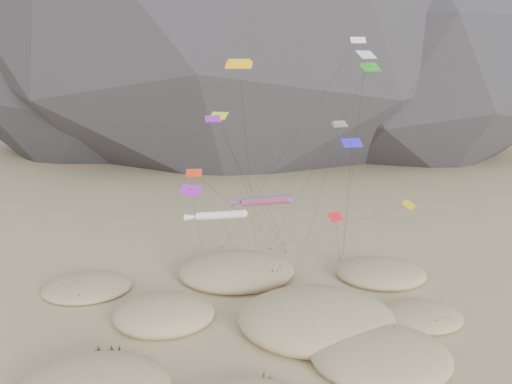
# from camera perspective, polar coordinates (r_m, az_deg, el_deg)

# --- Properties ---
(ground) EXTENTS (500.00, 500.00, 0.00)m
(ground) POSITION_cam_1_polar(r_m,az_deg,el_deg) (52.29, 2.30, -16.68)
(ground) COLOR #CCB789
(ground) RESTS_ON ground
(dunes) EXTENTS (48.70, 39.07, 4.33)m
(dunes) POSITION_cam_1_polar(r_m,az_deg,el_deg) (54.76, 1.05, -14.24)
(dunes) COLOR #CCB789
(dunes) RESTS_ON ground
(dune_grass) EXTENTS (43.27, 27.28, 1.48)m
(dune_grass) POSITION_cam_1_polar(r_m,az_deg,el_deg) (55.20, 1.39, -13.90)
(dune_grass) COLOR black
(dune_grass) RESTS_ON ground
(kite_stakes) EXTENTS (20.16, 6.21, 0.30)m
(kite_stakes) POSITION_cam_1_polar(r_m,az_deg,el_deg) (73.13, 1.41, -7.17)
(kite_stakes) COLOR #3F2D1E
(kite_stakes) RESTS_ON ground
(rainbow_tube_kite) EXTENTS (8.87, 15.20, 12.55)m
(rainbow_tube_kite) POSITION_cam_1_polar(r_m,az_deg,el_deg) (57.45, 0.82, -1.02)
(rainbow_tube_kite) COLOR red
(rainbow_tube_kite) RESTS_ON ground
(white_tube_kite) EXTENTS (6.79, 18.79, 12.08)m
(white_tube_kite) POSITION_cam_1_polar(r_m,az_deg,el_deg) (53.27, -4.45, -2.67)
(white_tube_kite) COLOR silver
(white_tube_kite) RESTS_ON ground
(orange_parafoil) EXTENTS (4.70, 14.73, 27.58)m
(orange_parafoil) POSITION_cam_1_polar(r_m,az_deg,el_deg) (55.81, -1.93, 14.12)
(orange_parafoil) COLOR yellow
(orange_parafoil) RESTS_ON ground
(multi_parafoil) EXTENTS (2.97, 10.87, 20.44)m
(multi_parafoil) POSITION_cam_1_polar(r_m,az_deg,el_deg) (61.31, 9.45, 7.38)
(multi_parafoil) COLOR orange
(multi_parafoil) RESTS_ON ground
(delta_kites) EXTENTS (28.07, 21.18, 30.19)m
(delta_kites) POSITION_cam_1_polar(r_m,az_deg,el_deg) (58.40, 6.07, 6.56)
(delta_kites) COLOR #E8B70C
(delta_kites) RESTS_ON ground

